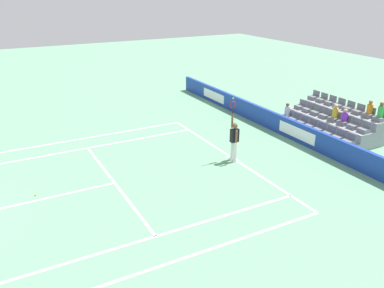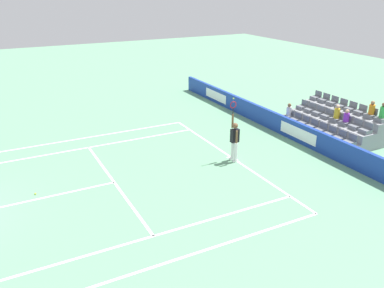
{
  "view_description": "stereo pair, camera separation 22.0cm",
  "coord_description": "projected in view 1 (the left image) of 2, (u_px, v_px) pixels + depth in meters",
  "views": [
    {
      "loc": [
        -13.93,
        -2.43,
        7.37
      ],
      "look_at": [
        -0.21,
        -9.79,
        1.1
      ],
      "focal_mm": 37.37,
      "sensor_mm": 36.0,
      "label": 1
    },
    {
      "loc": [
        -14.03,
        -2.63,
        7.37
      ],
      "look_at": [
        -0.21,
        -9.79,
        1.1
      ],
      "focal_mm": 37.37,
      "sensor_mm": 36.0,
      "label": 2
    }
  ],
  "objects": [
    {
      "name": "line_baseline",
      "position": [
        230.0,
        157.0,
        18.28
      ],
      "size": [
        10.97,
        0.1,
        0.01
      ],
      "primitive_type": "cube",
      "color": "white",
      "rests_on": "ground"
    },
    {
      "name": "line_service",
      "position": [
        115.0,
        183.0,
        15.88
      ],
      "size": [
        8.23,
        0.1,
        0.01
      ],
      "primitive_type": "cube",
      "color": "white",
      "rests_on": "ground"
    },
    {
      "name": "line_centre_service",
      "position": [
        29.0,
        202.0,
        14.47
      ],
      "size": [
        0.1,
        6.4,
        0.01
      ],
      "primitive_type": "cube",
      "color": "white",
      "rests_on": "ground"
    },
    {
      "name": "line_singles_sideline_left",
      "position": [
        78.0,
        150.0,
        19.04
      ],
      "size": [
        0.1,
        11.89,
        0.01
      ],
      "primitive_type": "cube",
      "color": "white",
      "rests_on": "ground"
    },
    {
      "name": "line_singles_sideline_right",
      "position": [
        142.0,
        240.0,
        12.31
      ],
      "size": [
        0.1,
        11.89,
        0.01
      ],
      "primitive_type": "cube",
      "color": "white",
      "rests_on": "ground"
    },
    {
      "name": "line_doubles_sideline_left",
      "position": [
        72.0,
        140.0,
        20.16
      ],
      "size": [
        0.1,
        11.89,
        0.01
      ],
      "primitive_type": "cube",
      "color": "white",
      "rests_on": "ground"
    },
    {
      "name": "line_doubles_sideline_right",
      "position": [
        160.0,
        266.0,
        11.19
      ],
      "size": [
        0.1,
        11.89,
        0.01
      ],
      "primitive_type": "cube",
      "color": "white",
      "rests_on": "ground"
    },
    {
      "name": "line_centre_mark",
      "position": [
        228.0,
        157.0,
        18.24
      ],
      "size": [
        0.1,
        0.2,
        0.01
      ],
      "primitive_type": "cube",
      "color": "white",
      "rests_on": "ground"
    },
    {
      "name": "sponsor_barrier",
      "position": [
        298.0,
        132.0,
        19.86
      ],
      "size": [
        23.92,
        0.22,
        1.0
      ],
      "color": "#193899",
      "rests_on": "ground"
    },
    {
      "name": "tennis_player",
      "position": [
        234.0,
        140.0,
        17.53
      ],
      "size": [
        0.53,
        0.36,
        2.85
      ],
      "color": "white",
      "rests_on": "ground"
    },
    {
      "name": "stadium_stand",
      "position": [
        332.0,
        124.0,
        20.85
      ],
      "size": [
        4.96,
        2.85,
        2.19
      ],
      "color": "gray",
      "rests_on": "ground"
    },
    {
      "name": "loose_tennis_ball",
      "position": [
        35.0,
        195.0,
        14.91
      ],
      "size": [
        0.07,
        0.07,
        0.07
      ],
      "primitive_type": "sphere",
      "color": "#D1E533",
      "rests_on": "ground"
    }
  ]
}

